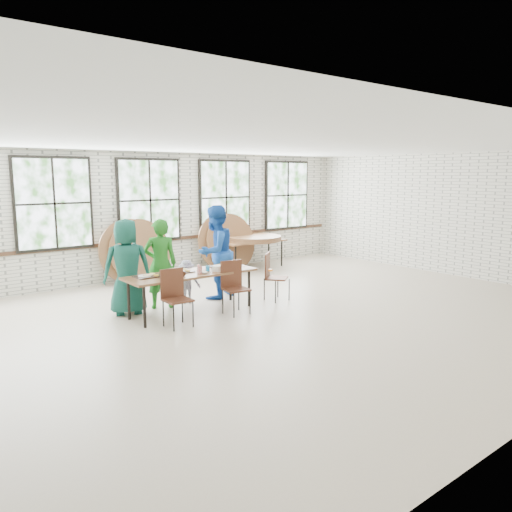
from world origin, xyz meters
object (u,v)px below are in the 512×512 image
at_px(dining_table, 191,275).
at_px(storage_table, 253,243).
at_px(chair_near_right, 234,283).
at_px(chair_near_left, 175,293).

distance_m(dining_table, storage_table, 4.49).
distance_m(dining_table, chair_near_right, 0.77).
bearing_deg(chair_near_left, storage_table, 39.40).
bearing_deg(chair_near_left, chair_near_right, 2.71).
relative_size(dining_table, chair_near_left, 2.54).
relative_size(chair_near_left, chair_near_right, 1.00).
bearing_deg(dining_table, chair_near_right, -38.31).
bearing_deg(storage_table, chair_near_left, -142.36).
relative_size(dining_table, chair_near_right, 2.54).
relative_size(chair_near_right, storage_table, 0.53).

